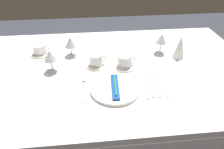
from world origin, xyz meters
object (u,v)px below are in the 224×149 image
coffee_cup_left (96,60)px  coffee_cup_far (40,49)px  dinner_knife (143,86)px  wine_glass_centre (50,57)px  wine_glass_left (70,43)px  coffee_cup_right (125,60)px  toothbrush_package (114,86)px  wine_glass_right (162,39)px  napkin_folded (180,47)px  fork_outer (84,88)px  dinner_plate (114,89)px  spoon_tea (159,82)px  spoon_dessert (153,82)px  spoon_soup (148,82)px

coffee_cup_left → coffee_cup_far: (-0.37, 0.19, -0.00)m
dinner_knife → wine_glass_centre: wine_glass_centre is taller
wine_glass_left → coffee_cup_right: bearing=-28.3°
toothbrush_package → wine_glass_right: (0.36, 0.38, 0.07)m
wine_glass_centre → napkin_folded: bearing=5.3°
dinner_knife → wine_glass_left: bearing=135.7°
toothbrush_package → wine_glass_centre: size_ratio=1.55×
toothbrush_package → fork_outer: bearing=169.5°
wine_glass_right → napkin_folded: size_ratio=0.88×
toothbrush_package → dinner_knife: bearing=5.3°
napkin_folded → coffee_cup_right: bearing=-168.4°
toothbrush_package → wine_glass_left: 0.48m
wine_glass_centre → dinner_knife: bearing=-22.8°
toothbrush_package → wine_glass_right: 0.53m
dinner_plate → wine_glass_centre: 0.42m
spoon_tea → dinner_plate: bearing=-170.3°
wine_glass_right → wine_glass_centre: bearing=-167.7°
coffee_cup_far → spoon_tea: bearing=-29.4°
spoon_dessert → wine_glass_right: 0.37m
dinner_plate → coffee_cup_right: 0.25m
spoon_tea → coffee_cup_left: coffee_cup_left is taller
napkin_folded → fork_outer: bearing=-156.1°
spoon_dessert → dinner_plate: bearing=-168.0°
coffee_cup_left → coffee_cup_far: 0.41m
dinner_knife → fork_outer: bearing=177.4°
toothbrush_package → wine_glass_centre: (-0.35, 0.23, 0.07)m
toothbrush_package → coffee_cup_right: (0.09, 0.23, 0.02)m
coffee_cup_left → coffee_cup_far: bearing=153.4°
coffee_cup_far → wine_glass_right: (0.81, -0.06, 0.06)m
fork_outer → toothbrush_package: bearing=-10.5°
dinner_knife → coffee_cup_right: 0.23m
dinner_knife → spoon_soup: bearing=41.8°
toothbrush_package → spoon_dessert: (0.22, 0.05, -0.02)m
coffee_cup_far → wine_glass_right: bearing=-4.3°
coffee_cup_right → coffee_cup_far: 0.58m
dinner_plate → fork_outer: 0.16m
coffee_cup_far → toothbrush_package: bearing=-44.3°
fork_outer → spoon_tea: spoon_tea is taller
fork_outer → wine_glass_right: (0.52, 0.35, 0.10)m
dinner_knife → napkin_folded: size_ratio=1.40×
dinner_knife → wine_glass_left: size_ratio=1.66×
dinner_plate → dinner_knife: dinner_plate is taller
dinner_plate → spoon_dessert: 0.23m
fork_outer → spoon_tea: size_ratio=0.94×
coffee_cup_left → coffee_cup_right: (0.17, -0.03, 0.00)m
spoon_tea → coffee_cup_far: coffee_cup_far is taller
toothbrush_package → dinner_knife: toothbrush_package is taller
spoon_tea → napkin_folded: napkin_folded is taller
dinner_knife → coffee_cup_right: coffee_cup_right is taller
coffee_cup_far → wine_glass_centre: wine_glass_centre is taller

